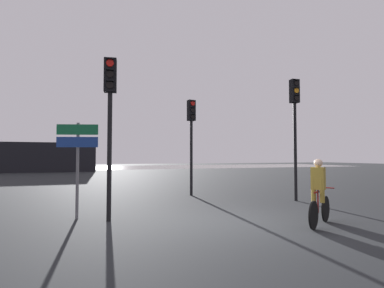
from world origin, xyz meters
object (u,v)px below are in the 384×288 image
(traffic_light_near_right, at_px, (295,116))
(direction_sign_post, at_px, (77,152))
(distant_building, at_px, (34,157))
(cyclist, at_px, (319,192))
(traffic_light_center, at_px, (191,129))
(traffic_light_near_left, at_px, (110,107))

(traffic_light_near_right, relative_size, direction_sign_post, 1.78)
(distant_building, relative_size, cyclist, 7.88)
(direction_sign_post, bearing_deg, distant_building, -63.59)
(traffic_light_center, xyz_separation_m, traffic_light_near_left, (-3.70, -4.12, 0.10))
(traffic_light_near_right, xyz_separation_m, direction_sign_post, (-7.74, -0.78, -1.42))
(traffic_light_near_left, height_order, direction_sign_post, traffic_light_near_left)
(distant_building, distance_m, cyclist, 32.47)
(traffic_light_near_right, relative_size, traffic_light_center, 1.12)
(traffic_light_near_left, distance_m, cyclist, 5.70)
(distant_building, xyz_separation_m, traffic_light_near_left, (6.11, -28.34, 1.41))
(direction_sign_post, relative_size, cyclist, 1.60)
(distant_building, height_order, direction_sign_post, distant_building)
(direction_sign_post, bearing_deg, traffic_light_near_right, -158.61)
(cyclist, bearing_deg, traffic_light_near_left, -147.88)
(traffic_light_near_right, distance_m, traffic_light_center, 4.28)
(traffic_light_near_right, relative_size, cyclist, 2.86)
(distant_building, bearing_deg, traffic_light_near_right, -64.22)
(traffic_light_near_left, bearing_deg, cyclist, 163.17)
(distant_building, distance_m, traffic_light_near_right, 30.03)
(distant_building, relative_size, direction_sign_post, 4.91)
(traffic_light_near_left, height_order, cyclist, traffic_light_near_left)
(direction_sign_post, distance_m, cyclist, 6.32)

